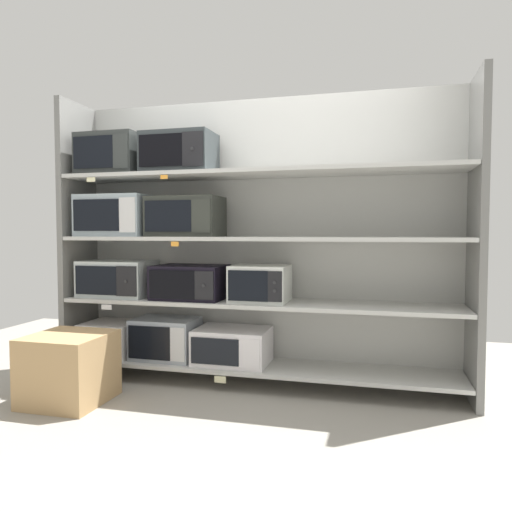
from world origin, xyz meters
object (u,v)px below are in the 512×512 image
at_px(microwave_2, 232,346).
at_px(shipping_carton, 69,368).
at_px(microwave_5, 260,283).
at_px(microwave_8, 113,156).
at_px(microwave_9, 179,154).
at_px(microwave_3, 118,278).
at_px(microwave_7, 186,217).
at_px(microwave_4, 190,282).
at_px(microwave_1, 166,338).
at_px(microwave_0, 111,338).
at_px(microwave_6, 117,216).

xyz_separation_m(microwave_2, shipping_carton, (-0.98, -0.68, -0.06)).
bearing_deg(microwave_5, microwave_8, 179.98).
bearing_deg(microwave_8, microwave_9, -0.00).
bearing_deg(microwave_3, microwave_7, 0.01).
height_order(microwave_8, microwave_9, microwave_8).
xyz_separation_m(microwave_2, microwave_4, (-0.35, -0.00, 0.49)).
bearing_deg(microwave_2, microwave_3, -179.99).
xyz_separation_m(microwave_1, microwave_3, (-0.42, 0.00, 0.48)).
distance_m(microwave_1, microwave_4, 0.51).
distance_m(microwave_0, microwave_5, 1.38).
distance_m(microwave_4, microwave_8, 1.23).
bearing_deg(microwave_9, microwave_5, -0.03).
height_order(microwave_2, shipping_carton, shipping_carton).
distance_m(microwave_2, microwave_8, 1.83).
bearing_deg(microwave_4, microwave_5, -0.00).
bearing_deg(microwave_4, microwave_7, 179.60).
relative_size(microwave_6, microwave_7, 1.01).
distance_m(microwave_2, microwave_4, 0.60).
height_order(microwave_0, microwave_5, microwave_5).
distance_m(microwave_0, microwave_6, 1.03).
bearing_deg(microwave_4, microwave_3, 179.98).
height_order(microwave_5, microwave_7, microwave_7).
bearing_deg(microwave_0, microwave_6, 0.14).
distance_m(microwave_0, microwave_9, 1.64).
bearing_deg(microwave_2, microwave_9, -179.98).
distance_m(microwave_3, shipping_carton, 0.88).
relative_size(microwave_2, microwave_3, 1.00).
xyz_separation_m(microwave_0, microwave_9, (0.63, 0.00, 1.51)).
bearing_deg(microwave_7, microwave_0, -179.99).
relative_size(microwave_1, microwave_4, 0.91).
xyz_separation_m(microwave_0, microwave_3, (0.07, 0.00, 0.51)).
xyz_separation_m(microwave_6, microwave_9, (0.55, -0.00, 0.49)).
bearing_deg(microwave_2, microwave_1, -179.97).
xyz_separation_m(microwave_1, microwave_9, (0.13, 0.00, 1.48)).
distance_m(microwave_3, microwave_7, 0.79).
bearing_deg(microwave_6, microwave_1, -0.03).
distance_m(microwave_8, microwave_9, 0.59).
relative_size(microwave_0, shipping_carton, 0.83).
height_order(microwave_4, microwave_8, microwave_8).
distance_m(microwave_3, microwave_5, 1.22).
relative_size(microwave_1, microwave_7, 0.89).
relative_size(microwave_1, shipping_carton, 0.98).
bearing_deg(microwave_7, shipping_carton, -131.14).
xyz_separation_m(microwave_0, microwave_1, (0.50, -0.00, 0.03)).
bearing_deg(shipping_carton, microwave_5, 29.43).
distance_m(microwave_7, microwave_8, 0.81).
height_order(microwave_4, microwave_6, microwave_6).
height_order(microwave_1, microwave_3, microwave_3).
bearing_deg(microwave_7, microwave_2, 0.02).
relative_size(microwave_0, microwave_2, 0.75).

